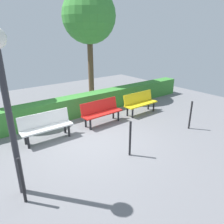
# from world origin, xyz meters

# --- Properties ---
(ground_plane) EXTENTS (16.00, 16.00, 0.00)m
(ground_plane) POSITION_xyz_m (0.00, 0.00, 0.00)
(ground_plane) COLOR slate
(bench_yellow) EXTENTS (1.55, 0.49, 0.86)m
(bench_yellow) POSITION_xyz_m (-2.87, -0.74, 0.48)
(bench_yellow) COLOR yellow
(bench_yellow) RESTS_ON ground_plane
(bench_red) EXTENTS (1.58, 0.50, 0.86)m
(bench_red) POSITION_xyz_m (-0.99, -0.84, 0.48)
(bench_red) COLOR red
(bench_red) RESTS_ON ground_plane
(bench_white) EXTENTS (1.58, 0.48, 0.86)m
(bench_white) POSITION_xyz_m (1.07, -0.85, 0.48)
(bench_white) COLOR white
(bench_white) RESTS_ON ground_plane
(hedge_row) EXTENTS (11.23, 0.60, 0.81)m
(hedge_row) POSITION_xyz_m (-0.92, -2.09, 0.41)
(hedge_row) COLOR #387F33
(hedge_row) RESTS_ON ground_plane
(tree_near) EXTENTS (2.57, 2.57, 5.19)m
(tree_near) POSITION_xyz_m (-2.73, -4.22, 3.87)
(tree_near) COLOR brown
(tree_near) RESTS_ON ground_plane
(railing_post_near) EXTENTS (0.06, 0.06, 1.00)m
(railing_post_near) POSITION_xyz_m (-3.15, 1.42, 0.50)
(railing_post_near) COLOR black
(railing_post_near) RESTS_ON ground_plane
(railing_post_mid) EXTENTS (0.06, 0.06, 1.00)m
(railing_post_mid) POSITION_xyz_m (-0.35, 1.42, 0.50)
(railing_post_mid) COLOR black
(railing_post_mid) RESTS_ON ground_plane
(railing_post_far) EXTENTS (0.06, 0.06, 1.00)m
(railing_post_far) POSITION_xyz_m (2.43, 1.42, 0.50)
(railing_post_far) COLOR black
(railing_post_far) RESTS_ON ground_plane
(lamp_post) EXTENTS (0.36, 0.36, 3.24)m
(lamp_post) POSITION_xyz_m (2.38, 1.09, 2.30)
(lamp_post) COLOR #2D2D33
(lamp_post) RESTS_ON ground_plane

